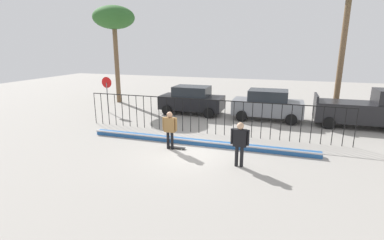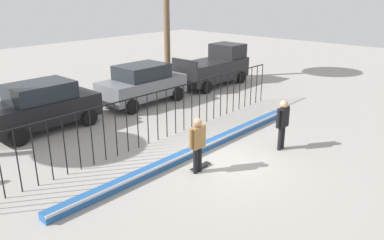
% 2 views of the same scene
% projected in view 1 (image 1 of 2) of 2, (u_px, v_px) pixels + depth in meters
% --- Properties ---
extents(ground_plane, '(60.00, 60.00, 0.00)m').
position_uv_depth(ground_plane, '(190.00, 152.00, 12.71)').
color(ground_plane, '#9E9991').
extents(bowl_coping_ledge, '(11.00, 0.40, 0.27)m').
position_uv_depth(bowl_coping_ledge, '(197.00, 142.00, 13.65)').
color(bowl_coping_ledge, '#235699').
rests_on(bowl_coping_ledge, ground).
extents(perimeter_fence, '(14.04, 0.04, 1.86)m').
position_uv_depth(perimeter_fence, '(207.00, 113.00, 15.10)').
color(perimeter_fence, black).
rests_on(perimeter_fence, ground).
extents(skateboarder, '(0.70, 0.26, 1.74)m').
position_uv_depth(skateboarder, '(170.00, 127.00, 12.83)').
color(skateboarder, black).
rests_on(skateboarder, ground).
extents(skateboard, '(0.80, 0.20, 0.07)m').
position_uv_depth(skateboard, '(177.00, 147.00, 13.09)').
color(skateboard, black).
rests_on(skateboard, ground).
extents(camera_operator, '(0.72, 0.27, 1.78)m').
position_uv_depth(camera_operator, '(240.00, 140.00, 10.93)').
color(camera_operator, black).
rests_on(camera_operator, ground).
extents(parked_car_black, '(4.30, 2.12, 1.90)m').
position_uv_depth(parked_car_black, '(192.00, 100.00, 19.68)').
color(parked_car_black, black).
rests_on(parked_car_black, ground).
extents(parked_car_gray, '(4.30, 2.12, 1.90)m').
position_uv_depth(parked_car_gray, '(267.00, 105.00, 18.05)').
color(parked_car_gray, slate).
rests_on(parked_car_gray, ground).
extents(pickup_truck, '(4.70, 2.12, 2.24)m').
position_uv_depth(pickup_truck, '(363.00, 110.00, 16.29)').
color(pickup_truck, black).
rests_on(pickup_truck, ground).
extents(stop_sign, '(0.76, 0.07, 2.50)m').
position_uv_depth(stop_sign, '(107.00, 90.00, 19.83)').
color(stop_sign, slate).
rests_on(stop_sign, ground).
extents(palm_tree_short, '(3.24, 3.24, 7.61)m').
position_uv_depth(palm_tree_short, '(114.00, 19.00, 22.39)').
color(palm_tree_short, brown).
rests_on(palm_tree_short, ground).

